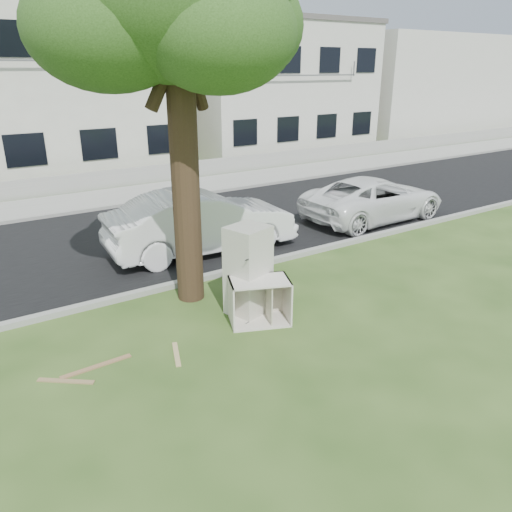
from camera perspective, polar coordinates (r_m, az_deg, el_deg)
ground at (r=9.29m, az=-0.19°, el=-8.13°), size 120.00×120.00×0.00m
road at (r=14.28m, az=-13.42°, el=1.92°), size 120.00×7.00×0.01m
kerb_near at (r=11.21m, az=-7.04°, el=-2.99°), size 120.00×0.18×0.12m
kerb_far at (r=17.54m, az=-17.51°, el=5.01°), size 120.00×0.18×0.12m
sidewalk at (r=18.90m, az=-18.78°, el=5.97°), size 120.00×2.80×0.01m
low_wall at (r=20.34m, az=-20.10°, el=7.82°), size 120.00×0.15×0.70m
street_tree at (r=9.56m, az=-9.09°, el=26.58°), size 3.80×3.80×7.02m
townhouse_center at (r=24.73m, az=-24.02°, el=17.36°), size 11.22×8.16×7.44m
townhouse_right at (r=29.36m, az=0.90°, el=18.74°), size 10.20×8.16×6.84m
filler_right at (r=39.28m, az=18.53°, el=17.94°), size 16.00×9.00×6.40m
fridge at (r=9.47m, az=-0.91°, el=-1.67°), size 0.88×0.85×1.75m
cabinet at (r=9.28m, az=0.41°, el=-5.18°), size 1.27×1.04×0.85m
plank_a at (r=8.55m, az=-17.76°, el=-11.92°), size 1.14×0.14×0.02m
plank_b at (r=8.36m, az=-20.91°, el=-13.20°), size 0.75×0.62×0.02m
plank_c at (r=8.57m, az=-9.07°, el=-11.02°), size 0.33×0.74×0.02m
car_center at (r=12.79m, az=-6.26°, el=3.89°), size 4.94×2.03×1.59m
car_right at (r=15.99m, az=13.34°, el=6.40°), size 4.79×2.25×1.33m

